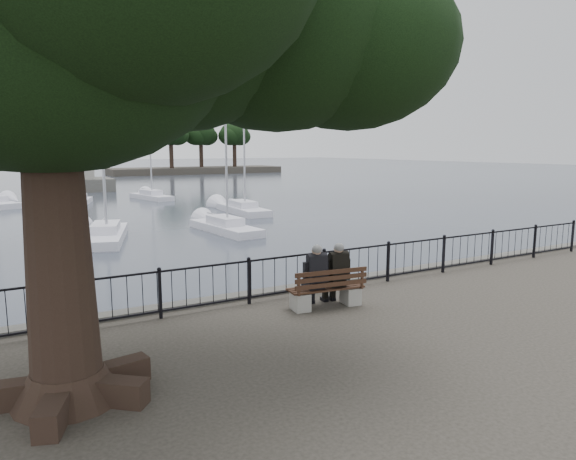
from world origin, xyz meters
TOP-DOWN VIEW (x-y plane):
  - harbor at (0.00, 3.00)m, footprint 260.00×260.00m
  - railing at (0.00, 2.50)m, footprint 22.06×0.06m
  - bench at (0.37, 1.43)m, footprint 1.75×0.71m
  - person_left at (0.12, 1.56)m, footprint 0.44×0.74m
  - person_right at (0.64, 1.49)m, footprint 0.44×0.74m
  - lion_monument at (2.00, 49.94)m, footprint 5.64×5.64m
  - sailboat_b at (-1.34, 18.23)m, footprint 3.24×6.23m
  - sailboat_c at (4.71, 17.72)m, footprint 2.12×5.78m
  - sailboat_d at (8.93, 24.71)m, footprint 1.96×6.23m
  - sailboat_f at (-0.27, 36.04)m, footprint 2.87×5.44m
  - sailboat_g at (5.92, 37.52)m, footprint 2.67×5.76m
  - far_shore at (25.54, 79.46)m, footprint 30.00×8.60m

SIDE VIEW (x-z plane):
  - sailboat_g at x=5.92m, z-range -5.65..4.24m
  - sailboat_f at x=-0.27m, z-range -5.61..4.21m
  - sailboat_d at x=8.93m, z-range -6.15..4.76m
  - sailboat_c at x=4.71m, z-range -6.12..4.75m
  - sailboat_b at x=-1.34m, z-range -7.56..6.33m
  - harbor at x=0.00m, z-range -1.10..0.10m
  - bench at x=0.37m, z-range -0.14..0.76m
  - railing at x=0.00m, z-range 0.06..1.06m
  - person_left at x=0.12m, z-range -0.06..1.37m
  - person_right at x=0.64m, z-range -0.06..1.37m
  - lion_monument at x=2.00m, z-range -3.12..5.29m
  - far_shore at x=25.54m, z-range -1.59..7.59m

